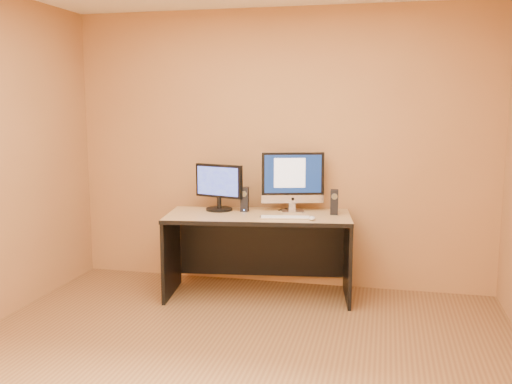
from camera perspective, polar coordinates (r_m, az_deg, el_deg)
floor at (r=3.85m, az=-3.53°, el=-17.73°), size 4.00×4.00×0.00m
walls at (r=3.47m, az=-3.73°, el=1.88°), size 4.00×4.00×2.60m
desk at (r=5.14m, az=0.23°, el=-6.37°), size 1.70×0.93×0.75m
imac at (r=5.17m, az=3.72°, el=1.08°), size 0.61×0.36×0.56m
second_monitor at (r=5.24m, az=-3.72°, el=0.45°), size 0.53×0.37×0.43m
speaker_left at (r=5.19m, az=-1.15°, el=-0.74°), size 0.07×0.08×0.22m
speaker_right at (r=5.09m, az=7.83°, el=-1.00°), size 0.08×0.08×0.22m
keyboard at (r=4.89m, az=2.94°, el=-2.56°), size 0.45×0.19×0.02m
mouse at (r=4.83m, az=5.63°, el=-2.61°), size 0.06×0.11×0.04m
cable_a at (r=5.23m, az=4.39°, el=-1.88°), size 0.10×0.21×0.01m
cable_b at (r=5.31m, az=2.84°, el=-1.71°), size 0.08×0.17×0.01m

